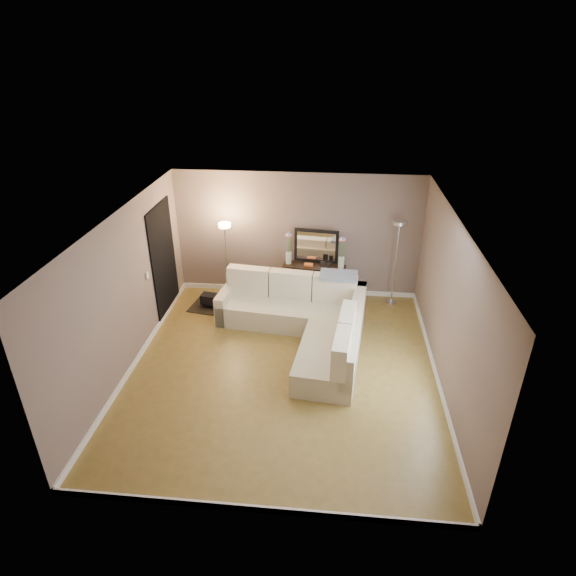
# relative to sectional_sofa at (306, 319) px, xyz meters

# --- Properties ---
(floor) EXTENTS (5.00, 5.50, 0.01)m
(floor) POSITION_rel_sectional_sofa_xyz_m (-0.30, -1.03, -0.36)
(floor) COLOR olive
(floor) RESTS_ON ground
(ceiling) EXTENTS (5.00, 5.50, 0.01)m
(ceiling) POSITION_rel_sectional_sofa_xyz_m (-0.30, -1.03, 2.25)
(ceiling) COLOR white
(ceiling) RESTS_ON ground
(wall_back) EXTENTS (5.00, 0.02, 2.60)m
(wall_back) POSITION_rel_sectional_sofa_xyz_m (-0.30, 1.73, 0.94)
(wall_back) COLOR #76635B
(wall_back) RESTS_ON ground
(wall_front) EXTENTS (5.00, 0.02, 2.60)m
(wall_front) POSITION_rel_sectional_sofa_xyz_m (-0.30, -3.79, 0.94)
(wall_front) COLOR #76635B
(wall_front) RESTS_ON ground
(wall_left) EXTENTS (0.02, 5.50, 2.60)m
(wall_left) POSITION_rel_sectional_sofa_xyz_m (-2.81, -1.03, 0.94)
(wall_left) COLOR #76635B
(wall_left) RESTS_ON ground
(wall_right) EXTENTS (0.02, 5.50, 2.60)m
(wall_right) POSITION_rel_sectional_sofa_xyz_m (2.21, -1.03, 0.94)
(wall_right) COLOR #76635B
(wall_right) RESTS_ON ground
(baseboard_back) EXTENTS (5.00, 0.03, 0.10)m
(baseboard_back) POSITION_rel_sectional_sofa_xyz_m (-0.30, 1.70, -0.31)
(baseboard_back) COLOR white
(baseboard_back) RESTS_ON ground
(baseboard_front) EXTENTS (5.00, 0.03, 0.10)m
(baseboard_front) POSITION_rel_sectional_sofa_xyz_m (-0.30, -3.77, -0.31)
(baseboard_front) COLOR white
(baseboard_front) RESTS_ON ground
(baseboard_left) EXTENTS (0.03, 5.50, 0.10)m
(baseboard_left) POSITION_rel_sectional_sofa_xyz_m (-2.78, -1.03, -0.31)
(baseboard_left) COLOR white
(baseboard_left) RESTS_ON ground
(baseboard_right) EXTENTS (0.03, 5.50, 0.10)m
(baseboard_right) POSITION_rel_sectional_sofa_xyz_m (2.19, -1.03, -0.31)
(baseboard_right) COLOR white
(baseboard_right) RESTS_ON ground
(doorway) EXTENTS (0.02, 1.20, 2.20)m
(doorway) POSITION_rel_sectional_sofa_xyz_m (-2.78, 0.67, 0.74)
(doorway) COLOR black
(doorway) RESTS_ON ground
(switch_plate) EXTENTS (0.02, 0.08, 0.12)m
(switch_plate) POSITION_rel_sectional_sofa_xyz_m (-2.78, -0.18, 0.84)
(switch_plate) COLOR white
(switch_plate) RESTS_ON ground
(sectional_sofa) EXTENTS (2.84, 2.93, 0.97)m
(sectional_sofa) POSITION_rel_sectional_sofa_xyz_m (0.00, 0.00, 0.00)
(sectional_sofa) COLOR beige
(sectional_sofa) RESTS_ON floor
(throw_blanket) EXTENTS (0.72, 0.45, 0.09)m
(throw_blanket) POSITION_rel_sectional_sofa_xyz_m (0.56, 0.61, 0.62)
(throw_blanket) COLOR gray
(throw_blanket) RESTS_ON sectional_sofa
(console_table) EXTENTS (1.30, 0.49, 0.78)m
(console_table) POSITION_rel_sectional_sofa_xyz_m (-0.00, 1.41, 0.08)
(console_table) COLOR black
(console_table) RESTS_ON floor
(leaning_mirror) EXTENTS (0.90, 0.14, 0.70)m
(leaning_mirror) POSITION_rel_sectional_sofa_xyz_m (0.10, 1.56, 0.79)
(leaning_mirror) COLOR black
(leaning_mirror) RESTS_ON console_table
(table_decor) EXTENTS (0.54, 0.15, 0.13)m
(table_decor) POSITION_rel_sectional_sofa_xyz_m (0.07, 1.37, 0.46)
(table_decor) COLOR orange
(table_decor) RESTS_ON console_table
(flower_vase_left) EXTENTS (0.15, 0.13, 0.67)m
(flower_vase_left) POSITION_rel_sectional_sofa_xyz_m (-0.45, 1.46, 0.71)
(flower_vase_left) COLOR silver
(flower_vase_left) RESTS_ON console_table
(flower_vase_right) EXTENTS (0.15, 0.13, 0.67)m
(flower_vase_right) POSITION_rel_sectional_sofa_xyz_m (0.61, 1.34, 0.71)
(flower_vase_right) COLOR silver
(flower_vase_right) RESTS_ON console_table
(floor_lamp_lit) EXTENTS (0.27, 0.27, 1.68)m
(floor_lamp_lit) POSITION_rel_sectional_sofa_xyz_m (-1.69, 1.25, 0.83)
(floor_lamp_lit) COLOR silver
(floor_lamp_lit) RESTS_ON floor
(floor_lamp_unlit) EXTENTS (0.27, 0.27, 1.79)m
(floor_lamp_unlit) POSITION_rel_sectional_sofa_xyz_m (1.69, 1.44, 0.90)
(floor_lamp_unlit) COLOR silver
(floor_lamp_unlit) RESTS_ON floor
(charcoal_rug) EXTENTS (1.22, 0.99, 0.01)m
(charcoal_rug) POSITION_rel_sectional_sofa_xyz_m (-1.83, 0.95, -0.35)
(charcoal_rug) COLOR black
(charcoal_rug) RESTS_ON floor
(black_bag) EXTENTS (0.34, 0.27, 0.20)m
(black_bag) POSITION_rel_sectional_sofa_xyz_m (-2.01, 0.88, -0.17)
(black_bag) COLOR black
(black_bag) RESTS_ON charcoal_rug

